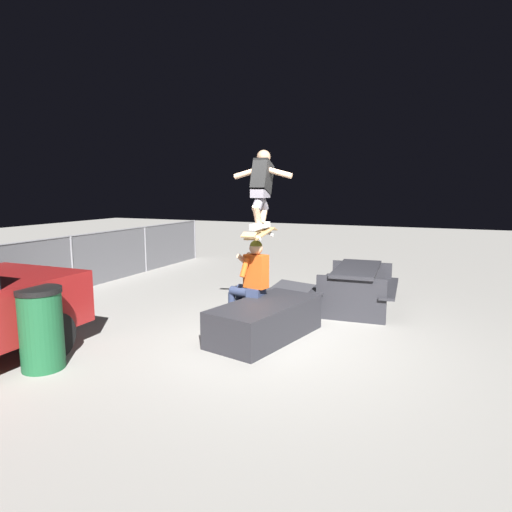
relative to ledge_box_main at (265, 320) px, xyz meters
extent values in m
plane|color=gray|center=(-0.12, -0.11, -0.25)|extent=(40.00, 40.00, 0.00)
cube|color=#28282D|center=(0.00, 0.00, 0.00)|extent=(1.92, 1.21, 0.51)
cube|color=#2D3856|center=(0.35, 0.30, 0.31)|extent=(0.32, 0.20, 0.12)
cube|color=#D15119|center=(0.35, 0.30, 0.62)|extent=(0.27, 0.38, 0.50)
sphere|color=tan|center=(0.35, 0.30, 0.97)|extent=(0.20, 0.20, 0.20)
sphere|color=brown|center=(0.35, 0.30, 0.99)|extent=(0.19, 0.19, 0.19)
cylinder|color=#D15119|center=(0.17, 0.40, 0.70)|extent=(0.20, 0.12, 0.29)
cylinder|color=tan|center=(0.27, 0.48, 0.80)|extent=(0.25, 0.12, 0.19)
cylinder|color=#D15119|center=(0.56, 0.31, 0.70)|extent=(0.20, 0.12, 0.29)
cylinder|color=tan|center=(0.50, 0.42, 0.80)|extent=(0.25, 0.12, 0.19)
cylinder|color=#2D3856|center=(0.31, 0.51, 0.29)|extent=(0.23, 0.42, 0.14)
cylinder|color=#2D3856|center=(0.35, 0.71, 0.02)|extent=(0.11, 0.11, 0.47)
cube|color=#2D9E66|center=(0.36, 0.75, -0.21)|extent=(0.16, 0.28, 0.08)
cylinder|color=#2D3856|center=(0.48, 0.47, 0.29)|extent=(0.23, 0.42, 0.14)
cylinder|color=#2D3856|center=(0.53, 0.66, 0.02)|extent=(0.11, 0.11, 0.47)
cube|color=#2D9E66|center=(0.54, 0.71, -0.21)|extent=(0.16, 0.28, 0.08)
cube|color=#AD8451|center=(0.28, 0.20, 1.20)|extent=(0.81, 0.24, 0.12)
cube|color=#AD8451|center=(0.73, 0.22, 1.22)|extent=(0.13, 0.21, 0.04)
cube|color=#AD8451|center=(-0.17, 0.17, 1.22)|extent=(0.13, 0.21, 0.07)
cube|color=#99999E|center=(0.56, 0.21, 1.18)|extent=(0.07, 0.16, 0.04)
cylinder|color=white|center=(0.55, 0.30, 1.15)|extent=(0.06, 0.03, 0.05)
cylinder|color=white|center=(0.56, 0.12, 1.15)|extent=(0.06, 0.03, 0.05)
cube|color=#99999E|center=(0.00, 0.18, 1.18)|extent=(0.07, 0.16, 0.04)
cylinder|color=white|center=(-0.01, 0.27, 1.15)|extent=(0.06, 0.03, 0.05)
cylinder|color=white|center=(0.00, 0.09, 1.15)|extent=(0.06, 0.03, 0.05)
cube|color=white|center=(0.46, 0.21, 1.31)|extent=(0.26, 0.11, 0.08)
cube|color=white|center=(0.10, 0.19, 1.31)|extent=(0.26, 0.11, 0.08)
cylinder|color=tan|center=(0.40, 0.20, 1.47)|extent=(0.24, 0.11, 0.31)
cylinder|color=slate|center=(0.33, 0.20, 1.67)|extent=(0.34, 0.15, 0.33)
cylinder|color=tan|center=(0.15, 0.19, 1.47)|extent=(0.24, 0.11, 0.31)
cylinder|color=slate|center=(0.22, 0.19, 1.67)|extent=(0.34, 0.15, 0.33)
cube|color=slate|center=(0.28, 0.20, 1.77)|extent=(0.31, 0.22, 0.12)
cube|color=black|center=(0.36, 0.20, 2.01)|extent=(0.46, 0.24, 0.52)
sphere|color=tan|center=(0.42, 0.20, 2.29)|extent=(0.20, 0.20, 0.20)
cylinder|color=tan|center=(0.37, 0.42, 2.07)|extent=(0.10, 0.45, 0.19)
cylinder|color=tan|center=(0.39, -0.02, 2.07)|extent=(0.10, 0.45, 0.19)
cube|color=#38383D|center=(2.10, 0.46, -0.22)|extent=(1.37, 1.21, 0.06)
cube|color=#38383D|center=(2.10, 0.46, -0.17)|extent=(1.32, 1.20, 0.34)
cube|color=#38383D|center=(2.10, 0.91, -0.17)|extent=(1.01, 0.33, 0.16)
cube|color=#38383D|center=(2.10, 0.02, -0.17)|extent=(1.01, 0.33, 0.16)
cube|color=#28282D|center=(2.02, -0.90, 0.47)|extent=(1.74, 0.81, 0.06)
cube|color=#28282D|center=(1.99, -0.35, 0.17)|extent=(1.71, 0.35, 0.04)
cube|color=#28282D|center=(2.06, -1.45, 0.17)|extent=(1.71, 0.35, 0.04)
cube|color=#28282D|center=(2.79, -0.85, 0.11)|extent=(0.13, 1.10, 0.72)
cube|color=#28282D|center=(1.25, -0.95, 0.11)|extent=(0.13, 1.10, 0.72)
cylinder|color=#19512D|center=(-2.04, 1.99, 0.20)|extent=(0.48, 0.48, 0.91)
cylinder|color=black|center=(-2.04, 1.99, 0.69)|extent=(0.51, 0.51, 0.06)
cylinder|color=slate|center=(1.08, 4.72, 0.32)|extent=(0.05, 0.05, 1.14)
cylinder|color=slate|center=(3.48, 4.72, 0.32)|extent=(0.05, 0.05, 1.14)
cylinder|color=slate|center=(5.88, 4.72, 0.32)|extent=(0.05, 0.05, 1.14)
cylinder|color=slate|center=(-0.12, 4.72, 0.89)|extent=(12.00, 0.04, 0.04)
cube|color=#59595E|center=(-0.12, 4.72, 0.32)|extent=(12.00, 0.01, 1.14)
cylinder|color=black|center=(-1.80, 2.11, 0.05)|extent=(0.60, 0.23, 0.60)
camera|label=1|loc=(-5.55, -2.25, 1.84)|focal=30.78mm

